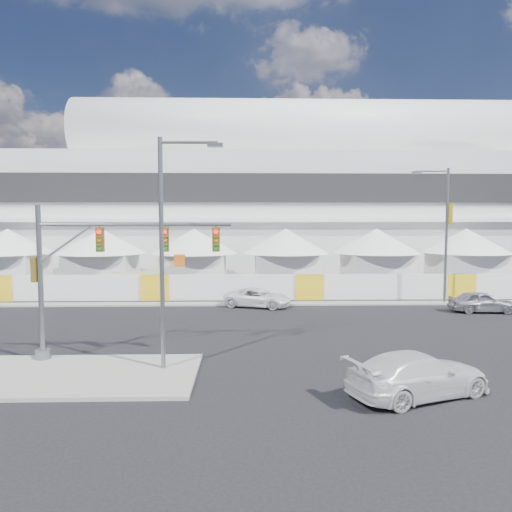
{
  "coord_description": "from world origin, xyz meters",
  "views": [
    {
      "loc": [
        0.91,
        -20.72,
        6.14
      ],
      "look_at": [
        1.7,
        10.0,
        3.78
      ],
      "focal_mm": 32.0,
      "sensor_mm": 36.0,
      "label": 1
    }
  ],
  "objects_px": {
    "pickup_near": "(418,374)",
    "lot_car_a": "(455,282)",
    "boom_lift": "(130,286)",
    "traffic_mast": "(85,274)",
    "sedan_silver": "(482,302)",
    "streetlight_curb": "(444,226)",
    "pickup_curb": "(258,298)",
    "streetlight_median": "(168,237)"
  },
  "relations": [
    {
      "from": "pickup_near",
      "to": "lot_car_a",
      "type": "height_order",
      "value": "pickup_near"
    },
    {
      "from": "boom_lift",
      "to": "pickup_near",
      "type": "bearing_deg",
      "value": -61.9
    },
    {
      "from": "pickup_near",
      "to": "traffic_mast",
      "type": "relative_size",
      "value": 0.62
    },
    {
      "from": "boom_lift",
      "to": "sedan_silver",
      "type": "bearing_deg",
      "value": -22.26
    },
    {
      "from": "lot_car_a",
      "to": "boom_lift",
      "type": "distance_m",
      "value": 28.25
    },
    {
      "from": "traffic_mast",
      "to": "lot_car_a",
      "type": "bearing_deg",
      "value": 38.27
    },
    {
      "from": "streetlight_curb",
      "to": "boom_lift",
      "type": "height_order",
      "value": "streetlight_curb"
    },
    {
      "from": "pickup_curb",
      "to": "streetlight_median",
      "type": "distance_m",
      "value": 15.36
    },
    {
      "from": "pickup_curb",
      "to": "boom_lift",
      "type": "xyz_separation_m",
      "value": [
        -10.1,
        4.11,
        0.26
      ]
    },
    {
      "from": "streetlight_curb",
      "to": "traffic_mast",
      "type": "bearing_deg",
      "value": -147.93
    },
    {
      "from": "pickup_near",
      "to": "traffic_mast",
      "type": "xyz_separation_m",
      "value": [
        -12.97,
        4.25,
        3.1
      ]
    },
    {
      "from": "lot_car_a",
      "to": "traffic_mast",
      "type": "distance_m",
      "value": 32.95
    },
    {
      "from": "traffic_mast",
      "to": "boom_lift",
      "type": "distance_m",
      "value": 17.14
    },
    {
      "from": "streetlight_median",
      "to": "boom_lift",
      "type": "relative_size",
      "value": 1.36
    },
    {
      "from": "streetlight_median",
      "to": "streetlight_curb",
      "type": "distance_m",
      "value": 23.17
    },
    {
      "from": "pickup_near",
      "to": "streetlight_median",
      "type": "bearing_deg",
      "value": 52.0
    },
    {
      "from": "streetlight_curb",
      "to": "sedan_silver",
      "type": "bearing_deg",
      "value": -67.21
    },
    {
      "from": "pickup_curb",
      "to": "streetlight_median",
      "type": "relative_size",
      "value": 0.51
    },
    {
      "from": "pickup_curb",
      "to": "boom_lift",
      "type": "bearing_deg",
      "value": 85.5
    },
    {
      "from": "sedan_silver",
      "to": "streetlight_curb",
      "type": "xyz_separation_m",
      "value": [
        -1.35,
        3.22,
        5.09
      ]
    },
    {
      "from": "sedan_silver",
      "to": "streetlight_median",
      "type": "height_order",
      "value": "streetlight_median"
    },
    {
      "from": "boom_lift",
      "to": "lot_car_a",
      "type": "bearing_deg",
      "value": -0.6
    },
    {
      "from": "pickup_curb",
      "to": "lot_car_a",
      "type": "distance_m",
      "value": 19.5
    },
    {
      "from": "sedan_silver",
      "to": "boom_lift",
      "type": "xyz_separation_m",
      "value": [
        -25.17,
        6.45,
        0.21
      ]
    },
    {
      "from": "lot_car_a",
      "to": "streetlight_median",
      "type": "distance_m",
      "value": 31.24
    },
    {
      "from": "streetlight_median",
      "to": "pickup_near",
      "type": "bearing_deg",
      "value": -17.3
    },
    {
      "from": "streetlight_curb",
      "to": "boom_lift",
      "type": "xyz_separation_m",
      "value": [
        -23.81,
        3.23,
        -4.88
      ]
    },
    {
      "from": "pickup_near",
      "to": "streetlight_curb",
      "type": "distance_m",
      "value": 20.35
    },
    {
      "from": "sedan_silver",
      "to": "pickup_near",
      "type": "height_order",
      "value": "pickup_near"
    },
    {
      "from": "sedan_silver",
      "to": "boom_lift",
      "type": "bearing_deg",
      "value": 80.41
    },
    {
      "from": "sedan_silver",
      "to": "streetlight_curb",
      "type": "height_order",
      "value": "streetlight_curb"
    },
    {
      "from": "lot_car_a",
      "to": "traffic_mast",
      "type": "relative_size",
      "value": 0.48
    },
    {
      "from": "traffic_mast",
      "to": "sedan_silver",
      "type": "bearing_deg",
      "value": 24.17
    },
    {
      "from": "lot_car_a",
      "to": "streetlight_median",
      "type": "height_order",
      "value": "streetlight_median"
    },
    {
      "from": "pickup_curb",
      "to": "streetlight_median",
      "type": "xyz_separation_m",
      "value": [
        -4.03,
        -14.01,
        4.82
      ]
    },
    {
      "from": "sedan_silver",
      "to": "lot_car_a",
      "type": "bearing_deg",
      "value": -11.08
    },
    {
      "from": "pickup_curb",
      "to": "pickup_near",
      "type": "relative_size",
      "value": 0.9
    },
    {
      "from": "pickup_near",
      "to": "streetlight_median",
      "type": "relative_size",
      "value": 0.57
    },
    {
      "from": "sedan_silver",
      "to": "streetlight_curb",
      "type": "bearing_deg",
      "value": 27.58
    },
    {
      "from": "lot_car_a",
      "to": "traffic_mast",
      "type": "xyz_separation_m",
      "value": [
        -25.75,
        -20.31,
        3.2
      ]
    },
    {
      "from": "sedan_silver",
      "to": "streetlight_curb",
      "type": "distance_m",
      "value": 6.17
    },
    {
      "from": "sedan_silver",
      "to": "traffic_mast",
      "type": "relative_size",
      "value": 0.49
    }
  ]
}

